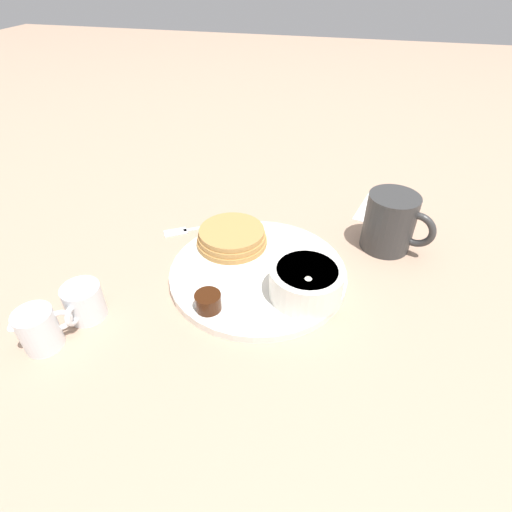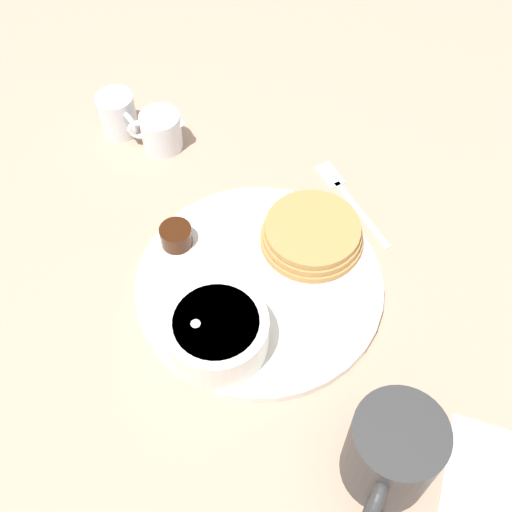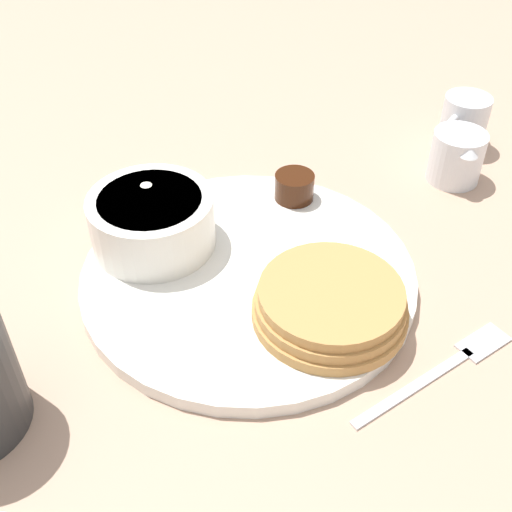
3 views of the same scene
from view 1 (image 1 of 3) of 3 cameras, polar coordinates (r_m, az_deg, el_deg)
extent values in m
plane|color=tan|center=(0.60, 0.29, -2.79)|extent=(4.00, 4.00, 0.00)
cylinder|color=white|center=(0.60, 0.30, -2.36)|extent=(0.26, 0.26, 0.01)
cylinder|color=#B78447|center=(0.65, -3.44, 2.14)|extent=(0.11, 0.11, 0.01)
cylinder|color=#B78447|center=(0.64, -3.47, 2.79)|extent=(0.11, 0.11, 0.01)
cylinder|color=#B78447|center=(0.64, -3.50, 3.45)|extent=(0.10, 0.10, 0.01)
cylinder|color=white|center=(0.55, 7.16, -3.70)|extent=(0.10, 0.10, 0.05)
cylinder|color=white|center=(0.53, 7.31, -2.21)|extent=(0.08, 0.08, 0.01)
cylinder|color=#38190A|center=(0.53, -6.86, -6.48)|extent=(0.04, 0.04, 0.02)
cylinder|color=white|center=(0.54, 7.21, -5.81)|extent=(0.05, 0.05, 0.03)
sphere|color=white|center=(0.53, 7.37, -4.29)|extent=(0.03, 0.03, 0.03)
cylinder|color=#333333|center=(0.67, 18.49, 4.63)|extent=(0.08, 0.08, 0.09)
torus|color=#333333|center=(0.66, 21.90, 3.52)|extent=(0.03, 0.06, 0.06)
cylinder|color=white|center=(0.57, -23.33, -6.02)|extent=(0.05, 0.05, 0.05)
torus|color=white|center=(0.56, -24.71, -7.67)|extent=(0.03, 0.01, 0.03)
cone|color=white|center=(0.57, -22.76, -3.02)|extent=(0.02, 0.02, 0.01)
cylinder|color=white|center=(0.56, -28.62, -9.23)|extent=(0.05, 0.05, 0.06)
torus|color=white|center=(0.55, -26.25, -8.25)|extent=(0.03, 0.03, 0.03)
cone|color=white|center=(0.54, -31.45, -8.18)|extent=(0.02, 0.02, 0.01)
cube|color=silver|center=(0.71, -5.99, 4.42)|extent=(0.06, 0.10, 0.00)
cube|color=silver|center=(0.71, -11.44, 3.41)|extent=(0.04, 0.04, 0.00)
cube|color=white|center=(0.80, 18.42, 6.43)|extent=(0.15, 0.13, 0.00)
camera|label=2|loc=(0.57, 62.37, 43.41)|focal=45.00mm
camera|label=3|loc=(0.83, 8.98, 34.62)|focal=45.00mm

